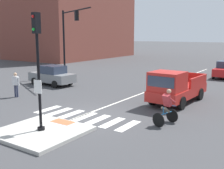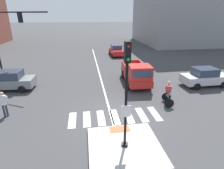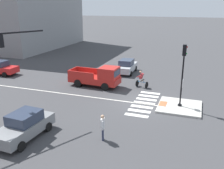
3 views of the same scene
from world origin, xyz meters
name	(u,v)px [view 1 (image 1 of 3)]	position (x,y,z in m)	size (l,w,h in m)	color
ground_plane	(84,117)	(0.00, 0.00, 0.00)	(300.00, 300.00, 0.00)	#3D3D3F
traffic_island	(41,131)	(0.00, -2.87, 0.07)	(3.45, 3.35, 0.15)	#B2AFA8
tactile_pad_front	(63,122)	(0.00, -1.55, 0.15)	(1.10, 0.60, 0.01)	#DB5B38
signal_pole	(38,61)	(0.00, -2.88, 3.10)	(0.44, 0.38, 4.90)	black
crosswalk_stripe_a	(48,109)	(-2.63, 0.02, 0.00)	(0.44, 1.80, 0.01)	silver
crosswalk_stripe_b	(59,112)	(-1.75, 0.02, 0.00)	(0.44, 1.80, 0.01)	silver
crosswalk_stripe_c	(71,114)	(-0.88, 0.02, 0.00)	(0.44, 1.80, 0.01)	silver
crosswalk_stripe_d	(84,117)	(0.00, 0.02, 0.00)	(0.44, 1.80, 0.01)	silver
crosswalk_stripe_e	(98,120)	(0.88, 0.02, 0.00)	(0.44, 1.80, 0.01)	silver
crosswalk_stripe_f	(112,123)	(1.75, 0.02, 0.00)	(0.44, 1.80, 0.01)	silver
crosswalk_stripe_g	(128,126)	(2.63, 0.02, 0.00)	(0.44, 1.80, 0.01)	silver
lane_centre_line	(160,87)	(-0.22, 10.00, 0.00)	(0.14, 28.00, 0.01)	silver
traffic_light_mast	(68,33)	(-8.87, 8.74, 4.33)	(5.75, 3.15, 6.44)	black
building_corner_right	(72,2)	(-26.30, 29.06, 10.04)	(14.47, 22.20, 20.04)	brown
car_grey_cross_left	(52,75)	(-8.09, 5.74, 0.81)	(4.18, 2.00, 1.64)	slate
pickup_truck_red_eastbound_mid	(175,88)	(2.84, 5.30, 0.98)	(2.26, 5.19, 2.08)	red
cyclist	(167,106)	(4.00, 1.22, 0.87)	(0.90, 1.22, 1.68)	black
pedestrian_at_curb_left	(16,83)	(-6.76, 1.08, 0.98)	(0.53, 0.33, 1.67)	#2D334C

